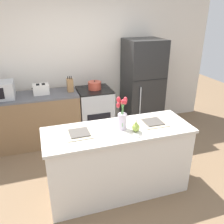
# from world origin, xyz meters

# --- Properties ---
(ground_plane) EXTENTS (10.00, 10.00, 0.00)m
(ground_plane) POSITION_xyz_m (0.00, 0.00, 0.00)
(ground_plane) COLOR brown
(back_wall) EXTENTS (5.20, 0.08, 2.70)m
(back_wall) POSITION_xyz_m (0.00, 2.00, 1.35)
(back_wall) COLOR silver
(back_wall) RESTS_ON ground_plane
(kitchen_island) EXTENTS (1.80, 0.66, 0.91)m
(kitchen_island) POSITION_xyz_m (0.00, 0.00, 0.46)
(kitchen_island) COLOR silver
(kitchen_island) RESTS_ON ground_plane
(back_counter) EXTENTS (1.68, 0.60, 0.91)m
(back_counter) POSITION_xyz_m (-1.06, 1.60, 0.46)
(back_counter) COLOR brown
(back_counter) RESTS_ON ground_plane
(stove_range) EXTENTS (0.60, 0.61, 0.91)m
(stove_range) POSITION_xyz_m (0.10, 1.60, 0.46)
(stove_range) COLOR #B2B5B7
(stove_range) RESTS_ON ground_plane
(refrigerator) EXTENTS (0.68, 0.67, 1.75)m
(refrigerator) POSITION_xyz_m (1.05, 1.60, 0.88)
(refrigerator) COLOR black
(refrigerator) RESTS_ON ground_plane
(flower_vase) EXTENTS (0.13, 0.17, 0.40)m
(flower_vase) POSITION_xyz_m (0.04, -0.00, 1.07)
(flower_vase) COLOR silver
(flower_vase) RESTS_ON kitchen_island
(pear_figurine) EXTENTS (0.09, 0.09, 0.15)m
(pear_figurine) POSITION_xyz_m (0.18, -0.12, 0.97)
(pear_figurine) COLOR #9EBC47
(pear_figurine) RESTS_ON kitchen_island
(plate_setting_left) EXTENTS (0.31, 0.31, 0.02)m
(plate_setting_left) POSITION_xyz_m (-0.47, 0.02, 0.92)
(plate_setting_left) COLOR beige
(plate_setting_left) RESTS_ON kitchen_island
(plate_setting_right) EXTENTS (0.31, 0.31, 0.02)m
(plate_setting_right) POSITION_xyz_m (0.47, 0.02, 0.92)
(plate_setting_right) COLOR beige
(plate_setting_right) RESTS_ON kitchen_island
(toaster) EXTENTS (0.28, 0.18, 0.17)m
(toaster) POSITION_xyz_m (-0.81, 1.62, 1.00)
(toaster) COLOR silver
(toaster) RESTS_ON back_counter
(cooking_pot) EXTENTS (0.24, 0.24, 0.16)m
(cooking_pot) POSITION_xyz_m (0.11, 1.60, 0.98)
(cooking_pot) COLOR #CC4C38
(cooking_pot) RESTS_ON stove_range
(knife_block) EXTENTS (0.10, 0.14, 0.27)m
(knife_block) POSITION_xyz_m (-0.33, 1.62, 1.02)
(knife_block) COLOR #A37547
(knife_block) RESTS_ON back_counter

